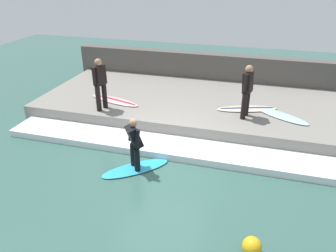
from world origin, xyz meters
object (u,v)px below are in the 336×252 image
surfer_waiting_far (100,82)px  marker_buoy (252,246)px  surfboard_riding (136,168)px  surfer_waiting_near (247,89)px  surfboard_waiting_near (247,109)px  surfboard_waiting_far (114,100)px  surfer_riding (134,141)px  surfboard_spare (281,115)px

surfer_waiting_far → marker_buoy: size_ratio=4.64×
surfboard_riding → surfer_waiting_near: surfer_waiting_near is taller
surfboard_waiting_near → marker_buoy: surfboard_waiting_near is taller
surfer_waiting_far → marker_buoy: bearing=-130.1°
surfer_waiting_near → surfboard_waiting_far: bearing=88.9°
surfboard_waiting_near → surfer_waiting_near: bearing=175.0°
surfer_riding → surfboard_spare: size_ratio=0.75×
surfboard_spare → surfer_riding: bearing=132.2°
surfer_riding → surfer_waiting_near: bearing=-40.7°
surfboard_riding → surfer_waiting_far: (2.21, 1.96, 1.42)m
surfer_waiting_far → marker_buoy: (-4.18, -4.96, -1.27)m
marker_buoy → surfboard_riding: bearing=56.7°
surfer_waiting_far → surfboard_spare: bearing=-79.7°
surfer_waiting_near → marker_buoy: size_ratio=4.55×
surfer_riding → surfboard_spare: (3.21, -3.53, -0.27)m
surfboard_waiting_far → marker_buoy: bearing=-135.2°
surfboard_riding → surfer_riding: 0.79m
surfboard_riding → marker_buoy: (-1.97, -2.99, 0.15)m
surfboard_riding → surfer_riding: bearing=180.0°
surfer_riding → surfer_waiting_far: (2.21, 1.96, 0.63)m
surfboard_waiting_near → surfer_waiting_far: bearing=105.5°
surfboard_riding → surfer_waiting_near: size_ratio=1.05×
surfboard_waiting_far → surfboard_spare: (0.27, -5.41, -0.00)m
surfboard_riding → surfboard_spare: (3.21, -3.53, 0.52)m
surfer_waiting_near → surfboard_spare: surfer_waiting_near is taller
surfboard_waiting_near → surfer_riding: bearing=144.0°
surfer_waiting_far → surfboard_waiting_far: 1.16m
marker_buoy → surfboard_waiting_far: bearing=44.8°
surfboard_waiting_near → surfboard_spare: size_ratio=1.10×
surfer_riding → surfer_waiting_far: surfer_waiting_far is taller
surfboard_riding → marker_buoy: 3.58m
surfboard_waiting_near → surfboard_waiting_far: size_ratio=0.98×
surfer_waiting_near → surfer_waiting_far: (-0.65, 4.42, 0.02)m
surfboard_spare → marker_buoy: bearing=174.0°
surfboard_spare → marker_buoy: (-5.17, 0.54, -0.37)m
surfer_riding → surfboard_waiting_far: size_ratio=0.67×
surfer_riding → surfer_waiting_far: size_ratio=0.83×
surfer_waiting_far → surfboard_waiting_far: size_ratio=0.81×
surfboard_riding → marker_buoy: marker_buoy is taller
surfer_riding → surfer_waiting_far: 3.02m
surfer_riding → marker_buoy: bearing=-123.3°
surfer_riding → surfer_waiting_near: size_ratio=0.85×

